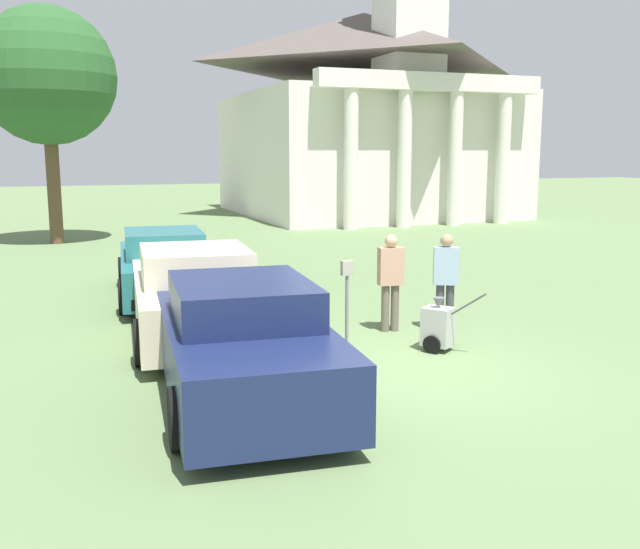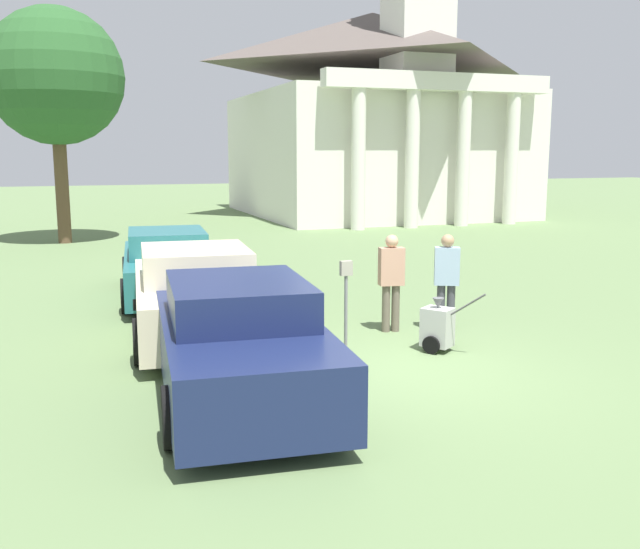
% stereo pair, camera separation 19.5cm
% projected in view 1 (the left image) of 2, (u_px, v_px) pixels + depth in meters
% --- Properties ---
extents(ground_plane, '(120.00, 120.00, 0.00)m').
position_uv_depth(ground_plane, '(395.00, 372.00, 10.03)').
color(ground_plane, '#607A4C').
extents(parked_car_navy, '(2.31, 5.09, 1.51)m').
position_uv_depth(parked_car_navy, '(241.00, 341.00, 8.99)').
color(parked_car_navy, '#19234C').
rests_on(parked_car_navy, ground_plane).
extents(parked_car_cream, '(2.36, 4.86, 1.52)m').
position_uv_depth(parked_car_cream, '(195.00, 295.00, 11.82)').
color(parked_car_cream, beige).
rests_on(parked_car_cream, ground_plane).
extents(parked_car_teal, '(2.20, 4.90, 1.44)m').
position_uv_depth(parked_car_teal, '(164.00, 266.00, 15.08)').
color(parked_car_teal, '#23666B').
rests_on(parked_car_teal, ground_plane).
extents(parking_meter, '(0.18, 0.09, 1.46)m').
position_uv_depth(parking_meter, '(347.00, 291.00, 10.66)').
color(parking_meter, slate).
rests_on(parking_meter, ground_plane).
extents(person_worker, '(0.45, 0.28, 1.68)m').
position_uv_depth(person_worker, '(391.00, 277.00, 12.17)').
color(person_worker, '#665B4C').
rests_on(person_worker, ground_plane).
extents(person_supervisor, '(0.47, 0.38, 1.68)m').
position_uv_depth(person_supervisor, '(446.00, 276.00, 12.20)').
color(person_supervisor, '#3F3F47').
rests_on(person_supervisor, ground_plane).
extents(equipment_cart, '(0.74, 0.91, 1.00)m').
position_uv_depth(equipment_cart, '(438.00, 326.00, 11.06)').
color(equipment_cart, '#B2B2AD').
rests_on(equipment_cart, ground_plane).
extents(church, '(11.92, 13.52, 24.00)m').
position_uv_depth(church, '(367.00, 101.00, 34.47)').
color(church, silver).
rests_on(church, ground_plane).
extents(shade_tree, '(4.46, 4.46, 7.72)m').
position_uv_depth(shade_tree, '(47.00, 77.00, 23.15)').
color(shade_tree, brown).
rests_on(shade_tree, ground_plane).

